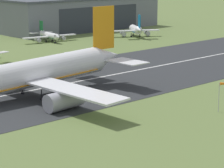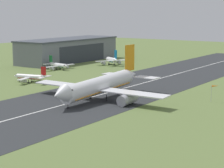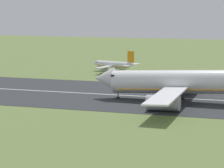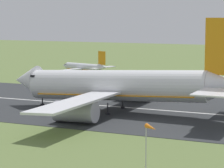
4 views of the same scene
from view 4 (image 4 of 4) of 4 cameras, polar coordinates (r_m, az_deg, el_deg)
The scene contains 5 objects.
runway_strip at distance 108.08m, azimuth 8.45°, elevation -3.06°, with size 365.58×47.04×0.06m, color #2B2D30.
runway_centreline at distance 108.08m, azimuth 8.45°, elevation -3.04°, with size 329.02×0.70×0.01m, color silver.
airplane_landing at distance 106.97m, azimuth 0.70°, elevation -0.27°, with size 51.01×57.32×19.08m.
airplane_parked_west at distance 171.21m, azimuth -3.04°, elevation 1.78°, with size 19.34×20.80×8.29m.
windsock_pole at distance 65.78m, azimuth 4.17°, elevation -4.94°, with size 2.28×2.23×6.12m.
Camera 4 is at (28.60, 19.60, 19.60)m, focal length 85.00 mm.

